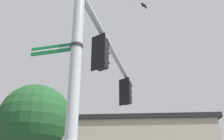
{
  "coord_description": "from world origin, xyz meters",
  "views": [
    {
      "loc": [
        3.99,
        -4.08,
        1.52
      ],
      "look_at": [
        -1.18,
        3.09,
        5.57
      ],
      "focal_mm": 43.06,
      "sensor_mm": 36.0,
      "label": 1
    }
  ],
  "objects_px": {
    "traffic_light_mid_inner": "(127,92)",
    "traffic_light_nearest_pole": "(102,54)",
    "street_name_sign": "(64,48)",
    "bird_flying": "(144,6)"
  },
  "relations": [
    {
      "from": "traffic_light_nearest_pole",
      "to": "bird_flying",
      "type": "distance_m",
      "value": 6.17
    },
    {
      "from": "traffic_light_mid_inner",
      "to": "street_name_sign",
      "type": "bearing_deg",
      "value": -72.54
    },
    {
      "from": "traffic_light_mid_inner",
      "to": "street_name_sign",
      "type": "distance_m",
      "value": 5.88
    },
    {
      "from": "traffic_light_nearest_pole",
      "to": "traffic_light_mid_inner",
      "type": "height_order",
      "value": "same"
    },
    {
      "from": "traffic_light_nearest_pole",
      "to": "street_name_sign",
      "type": "xyz_separation_m",
      "value": [
        0.4,
        -2.01,
        -0.83
      ]
    },
    {
      "from": "traffic_light_nearest_pole",
      "to": "street_name_sign",
      "type": "height_order",
      "value": "traffic_light_nearest_pole"
    },
    {
      "from": "traffic_light_nearest_pole",
      "to": "bird_flying",
      "type": "bearing_deg",
      "value": 96.69
    },
    {
      "from": "traffic_light_nearest_pole",
      "to": "traffic_light_mid_inner",
      "type": "bearing_deg",
      "value": 110.83
    },
    {
      "from": "traffic_light_mid_inner",
      "to": "traffic_light_nearest_pole",
      "type": "bearing_deg",
      "value": -69.17
    },
    {
      "from": "traffic_light_nearest_pole",
      "to": "bird_flying",
      "type": "xyz_separation_m",
      "value": [
        -0.47,
        4.0,
        4.67
      ]
    }
  ]
}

